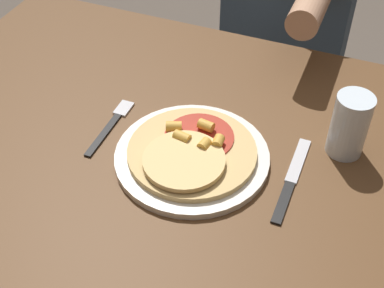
{
  "coord_description": "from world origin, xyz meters",
  "views": [
    {
      "loc": [
        0.31,
        -0.68,
        1.45
      ],
      "look_at": [
        0.05,
        -0.02,
        0.78
      ],
      "focal_mm": 50.0,
      "sensor_mm": 36.0,
      "label": 1
    }
  ],
  "objects_px": {
    "plate": "(192,157)",
    "pizza": "(191,152)",
    "dining_table": "(175,184)",
    "knife": "(291,180)",
    "drinking_glass": "(350,125)",
    "fork": "(112,124)",
    "person_diner": "(291,2)"
  },
  "relations": [
    {
      "from": "plate",
      "to": "pizza",
      "type": "relative_size",
      "value": 1.2
    },
    {
      "from": "dining_table",
      "to": "knife",
      "type": "xyz_separation_m",
      "value": [
        0.23,
        -0.0,
        0.11
      ]
    },
    {
      "from": "pizza",
      "to": "plate",
      "type": "bearing_deg",
      "value": 87.25
    },
    {
      "from": "drinking_glass",
      "to": "plate",
      "type": "bearing_deg",
      "value": -153.1
    },
    {
      "from": "pizza",
      "to": "fork",
      "type": "height_order",
      "value": "pizza"
    },
    {
      "from": "plate",
      "to": "knife",
      "type": "bearing_deg",
      "value": 4.48
    },
    {
      "from": "plate",
      "to": "fork",
      "type": "xyz_separation_m",
      "value": [
        -0.19,
        0.03,
        -0.0
      ]
    },
    {
      "from": "pizza",
      "to": "fork",
      "type": "relative_size",
      "value": 1.38
    },
    {
      "from": "dining_table",
      "to": "knife",
      "type": "bearing_deg",
      "value": -0.59
    },
    {
      "from": "fork",
      "to": "knife",
      "type": "xyz_separation_m",
      "value": [
        0.37,
        -0.02,
        0.0
      ]
    },
    {
      "from": "plate",
      "to": "pizza",
      "type": "xyz_separation_m",
      "value": [
        -0.0,
        -0.01,
        0.02
      ]
    },
    {
      "from": "person_diner",
      "to": "fork",
      "type": "bearing_deg",
      "value": -106.29
    },
    {
      "from": "fork",
      "to": "drinking_glass",
      "type": "bearing_deg",
      "value": 12.56
    },
    {
      "from": "plate",
      "to": "fork",
      "type": "bearing_deg",
      "value": 170.22
    },
    {
      "from": "plate",
      "to": "pizza",
      "type": "distance_m",
      "value": 0.02
    },
    {
      "from": "plate",
      "to": "drinking_glass",
      "type": "xyz_separation_m",
      "value": [
        0.26,
        0.13,
        0.06
      ]
    },
    {
      "from": "dining_table",
      "to": "plate",
      "type": "height_order",
      "value": "plate"
    },
    {
      "from": "pizza",
      "to": "fork",
      "type": "distance_m",
      "value": 0.19
    },
    {
      "from": "dining_table",
      "to": "drinking_glass",
      "type": "height_order",
      "value": "drinking_glass"
    },
    {
      "from": "dining_table",
      "to": "pizza",
      "type": "relative_size",
      "value": 4.99
    },
    {
      "from": "dining_table",
      "to": "person_diner",
      "type": "bearing_deg",
      "value": 85.17
    },
    {
      "from": "plate",
      "to": "drinking_glass",
      "type": "relative_size",
      "value": 2.28
    },
    {
      "from": "knife",
      "to": "drinking_glass",
      "type": "relative_size",
      "value": 1.73
    },
    {
      "from": "fork",
      "to": "plate",
      "type": "bearing_deg",
      "value": -9.78
    },
    {
      "from": "fork",
      "to": "knife",
      "type": "relative_size",
      "value": 0.8
    },
    {
      "from": "dining_table",
      "to": "fork",
      "type": "xyz_separation_m",
      "value": [
        -0.14,
        0.02,
        0.11
      ]
    },
    {
      "from": "plate",
      "to": "person_diner",
      "type": "bearing_deg",
      "value": 88.91
    },
    {
      "from": "knife",
      "to": "fork",
      "type": "bearing_deg",
      "value": 177.31
    },
    {
      "from": "pizza",
      "to": "person_diner",
      "type": "distance_m",
      "value": 0.73
    },
    {
      "from": "plate",
      "to": "knife",
      "type": "xyz_separation_m",
      "value": [
        0.19,
        0.01,
        -0.0
      ]
    },
    {
      "from": "dining_table",
      "to": "drinking_glass",
      "type": "xyz_separation_m",
      "value": [
        0.3,
        0.11,
        0.17
      ]
    },
    {
      "from": "dining_table",
      "to": "person_diner",
      "type": "xyz_separation_m",
      "value": [
        0.06,
        0.7,
        0.07
      ]
    }
  ]
}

